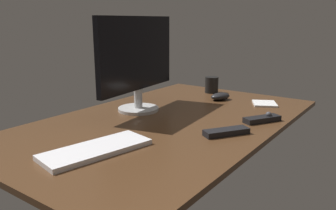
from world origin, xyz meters
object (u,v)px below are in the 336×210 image
object	(u,v)px
notepad	(265,104)
monitor	(137,60)
tv_remote	(226,132)
coffee_mug	(212,85)
computer_mouse	(220,96)
media_remote	(263,119)
keyboard	(96,149)

from	to	relation	value
notepad	monitor	bearing A→B (deg)	136.52
tv_remote	notepad	distance (cm)	52.04
coffee_mug	tv_remote	bearing A→B (deg)	-147.03
computer_mouse	media_remote	distance (cm)	40.02
computer_mouse	coffee_mug	world-z (taller)	coffee_mug
monitor	computer_mouse	xyz separation A→B (cm)	(40.60, -20.53, -20.97)
media_remote	keyboard	bearing A→B (deg)	-176.13
media_remote	tv_remote	bearing A→B (deg)	-161.38
monitor	notepad	bearing A→B (deg)	-49.38
coffee_mug	notepad	distance (cm)	36.05
keyboard	notepad	xyz separation A→B (cm)	(90.44, -20.58, -0.39)
media_remote	coffee_mug	xyz separation A→B (cm)	(37.94, 44.34, 3.28)
monitor	coffee_mug	size ratio (longest dim) A/B	5.80
notepad	coffee_mug	bearing A→B (deg)	74.85
monitor	media_remote	world-z (taller)	monitor
monitor	media_remote	xyz separation A→B (cm)	(16.23, -52.27, -21.64)
monitor	media_remote	distance (cm)	58.86
tv_remote	coffee_mug	world-z (taller)	coffee_mug
computer_mouse	notepad	size ratio (longest dim) A/B	0.92
notepad	keyboard	bearing A→B (deg)	167.18
computer_mouse	notepad	bearing A→B (deg)	-56.49
coffee_mug	notepad	world-z (taller)	coffee_mug
coffee_mug	keyboard	bearing A→B (deg)	-172.02
computer_mouse	coffee_mug	size ratio (longest dim) A/B	1.24
monitor	media_remote	size ratio (longest dim) A/B	3.23
keyboard	media_remote	world-z (taller)	media_remote
coffee_mug	monitor	bearing A→B (deg)	171.68
tv_remote	coffee_mug	bearing A→B (deg)	66.11
monitor	tv_remote	size ratio (longest dim) A/B	3.09
keyboard	computer_mouse	bearing A→B (deg)	12.37
keyboard	coffee_mug	distance (cm)	100.84
tv_remote	media_remote	bearing A→B (deg)	21.75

